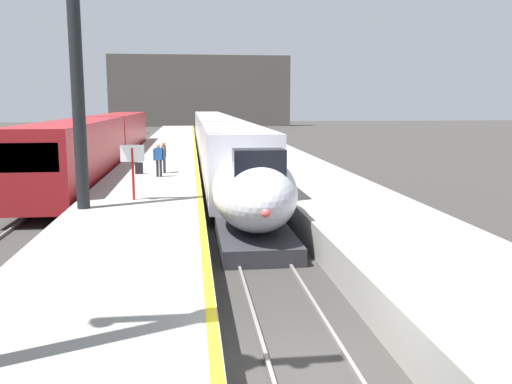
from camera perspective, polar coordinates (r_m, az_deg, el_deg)
ground_plane at (r=10.27m, az=5.89°, el=-18.34°), size 260.00×260.00×0.00m
platform_left at (r=33.94m, az=-10.11°, el=2.04°), size 4.80×110.00×1.05m
platform_right at (r=34.43m, az=3.48°, el=2.27°), size 4.80×110.00×1.05m
platform_left_safety_stripe at (r=33.82m, az=-6.27°, el=3.01°), size 0.20×107.80×0.01m
rail_main_left at (r=36.69m, az=-4.70°, el=1.96°), size 0.08×110.00×0.12m
rail_main_right at (r=36.77m, az=-2.36°, el=2.00°), size 0.08×110.00×0.12m
rail_secondary_left at (r=37.29m, az=-17.24°, el=1.69°), size 0.08×110.00×0.12m
rail_secondary_right at (r=37.05m, az=-14.96°, el=1.75°), size 0.08×110.00×0.12m
highspeed_train_main at (r=42.50m, az=-4.03°, el=5.56°), size 2.92×56.30×3.60m
regional_train_adjacent at (r=39.57m, az=-15.63°, el=5.20°), size 2.85×36.60×3.80m
station_column_mid at (r=20.06m, az=-18.41°, el=14.73°), size 4.00×0.68×9.62m
passenger_near_edge at (r=29.35m, az=-9.60°, el=3.90°), size 0.22×0.57×1.69m
passenger_mid_platform at (r=27.85m, az=-10.14°, el=3.60°), size 0.56×0.28×1.69m
rolling_suitcase at (r=29.28m, az=-12.14°, el=2.46°), size 0.40×0.22×0.98m
departure_info_board at (r=21.36m, az=-12.80°, el=3.19°), size 0.90×0.10×2.12m
terminus_back_wall at (r=110.90m, az=-5.84°, el=10.47°), size 36.00×2.00×14.00m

